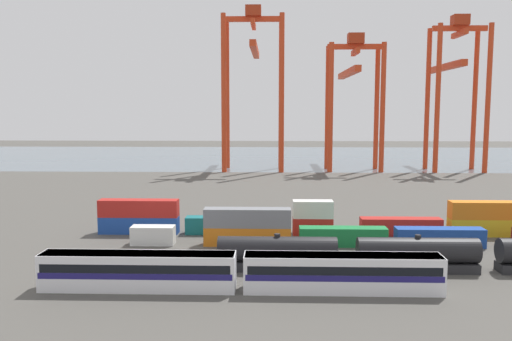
# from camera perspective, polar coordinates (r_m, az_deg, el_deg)

# --- Properties ---
(ground_plane) EXTENTS (420.00, 420.00, 0.00)m
(ground_plane) POSITION_cam_1_polar(r_m,az_deg,el_deg) (114.87, 7.40, -2.91)
(ground_plane) COLOR #4C4944
(harbour_water) EXTENTS (400.00, 110.00, 0.01)m
(harbour_water) POSITION_cam_1_polar(r_m,az_deg,el_deg) (214.57, 4.79, 1.51)
(harbour_water) COLOR slate
(harbour_water) RESTS_ON ground_plane
(passenger_train) EXTENTS (41.92, 3.14, 3.90)m
(passenger_train) POSITION_cam_1_polar(r_m,az_deg,el_deg) (55.82, -1.78, -10.79)
(passenger_train) COLOR silver
(passenger_train) RESTS_ON ground_plane
(freight_tank_row) EXTENTS (63.14, 2.91, 4.37)m
(freight_tank_row) POSITION_cam_1_polar(r_m,az_deg,el_deg) (67.52, 23.90, -8.35)
(freight_tank_row) COLOR #232326
(freight_tank_row) RESTS_ON ground_plane
(shipping_container_0) EXTENTS (6.04, 2.44, 2.60)m
(shipping_container_0) POSITION_cam_1_polar(r_m,az_deg,el_deg) (75.82, -11.11, -6.90)
(shipping_container_0) COLOR silver
(shipping_container_0) RESTS_ON ground_plane
(shipping_container_1) EXTENTS (12.10, 2.44, 2.60)m
(shipping_container_1) POSITION_cam_1_polar(r_m,az_deg,el_deg) (74.02, -0.93, -7.10)
(shipping_container_1) COLOR orange
(shipping_container_1) RESTS_ON ground_plane
(shipping_container_2) EXTENTS (12.10, 2.44, 2.60)m
(shipping_container_2) POSITION_cam_1_polar(r_m,az_deg,el_deg) (73.45, -0.94, -5.13)
(shipping_container_2) COLOR slate
(shipping_container_2) RESTS_ON shipping_container_1
(shipping_container_3) EXTENTS (12.10, 2.44, 2.60)m
(shipping_container_3) POSITION_cam_1_polar(r_m,az_deg,el_deg) (74.60, 9.41, -7.09)
(shipping_container_3) COLOR #197538
(shipping_container_3) RESTS_ON ground_plane
(shipping_container_4) EXTENTS (12.10, 2.44, 2.60)m
(shipping_container_4) POSITION_cam_1_polar(r_m,az_deg,el_deg) (77.49, 19.28, -6.86)
(shipping_container_4) COLOR #1C4299
(shipping_container_4) RESTS_ON ground_plane
(shipping_container_7) EXTENTS (12.10, 2.44, 2.60)m
(shipping_container_7) POSITION_cam_1_polar(r_m,az_deg,el_deg) (82.96, -12.56, -5.77)
(shipping_container_7) COLOR #1C4299
(shipping_container_7) RESTS_ON ground_plane
(shipping_container_8) EXTENTS (12.10, 2.44, 2.60)m
(shipping_container_8) POSITION_cam_1_polar(r_m,az_deg,el_deg) (82.45, -12.61, -4.00)
(shipping_container_8) COLOR #AD211C
(shipping_container_8) RESTS_ON shipping_container_7
(shipping_container_9) EXTENTS (12.10, 2.44, 2.60)m
(shipping_container_9) POSITION_cam_1_polar(r_m,az_deg,el_deg) (80.72, -3.34, -5.96)
(shipping_container_9) COLOR #146066
(shipping_container_9) RESTS_ON ground_plane
(shipping_container_10) EXTENTS (6.04, 2.44, 2.60)m
(shipping_container_10) POSITION_cam_1_polar(r_m,az_deg,el_deg) (80.64, 6.16, -6.00)
(shipping_container_10) COLOR #AD211C
(shipping_container_10) RESTS_ON ground_plane
(shipping_container_11) EXTENTS (6.04, 2.44, 2.60)m
(shipping_container_11) POSITION_cam_1_polar(r_m,az_deg,el_deg) (80.12, 6.19, -4.19)
(shipping_container_11) COLOR silver
(shipping_container_11) RESTS_ON shipping_container_10
(shipping_container_12) EXTENTS (12.10, 2.44, 2.60)m
(shipping_container_12) POSITION_cam_1_polar(r_m,az_deg,el_deg) (82.73, 15.43, -5.88)
(shipping_container_12) COLOR #AD211C
(shipping_container_12) RESTS_ON ground_plane
(shipping_container_13) EXTENTS (12.10, 2.44, 2.60)m
(shipping_container_13) POSITION_cam_1_polar(r_m,az_deg,el_deg) (86.82, 24.02, -5.64)
(shipping_container_13) COLOR gold
(shipping_container_13) RESTS_ON ground_plane
(shipping_container_14) EXTENTS (12.10, 2.44, 2.60)m
(shipping_container_14) POSITION_cam_1_polar(r_m,az_deg,el_deg) (86.33, 24.10, -3.95)
(shipping_container_14) COLOR orange
(shipping_container_14) RESTS_ON shipping_container_13
(gantry_crane_west) EXTENTS (19.01, 40.08, 50.57)m
(gantry_crane_west) POSITION_cam_1_polar(r_m,az_deg,el_deg) (168.49, -0.25, 10.78)
(gantry_crane_west) COLOR red
(gantry_crane_west) RESTS_ON ground_plane
(gantry_crane_central) EXTENTS (17.20, 40.31, 42.15)m
(gantry_crane_central) POSITION_cam_1_polar(r_m,az_deg,el_deg) (170.57, 10.48, 8.91)
(gantry_crane_central) COLOR red
(gantry_crane_central) RESTS_ON ground_plane
(gantry_crane_east) EXTENTS (16.47, 36.25, 47.49)m
(gantry_crane_east) POSITION_cam_1_polar(r_m,az_deg,el_deg) (177.20, 20.75, 9.25)
(gantry_crane_east) COLOR red
(gantry_crane_east) RESTS_ON ground_plane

